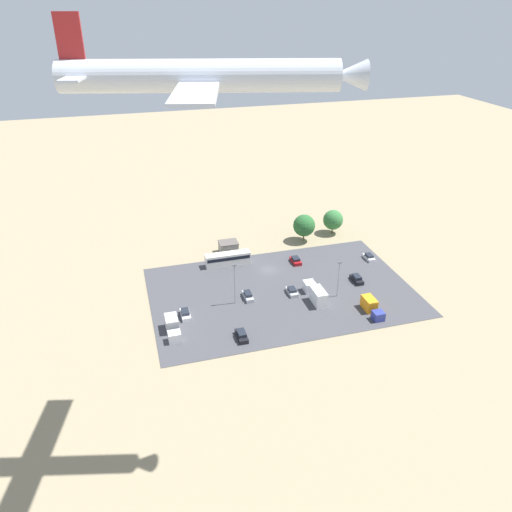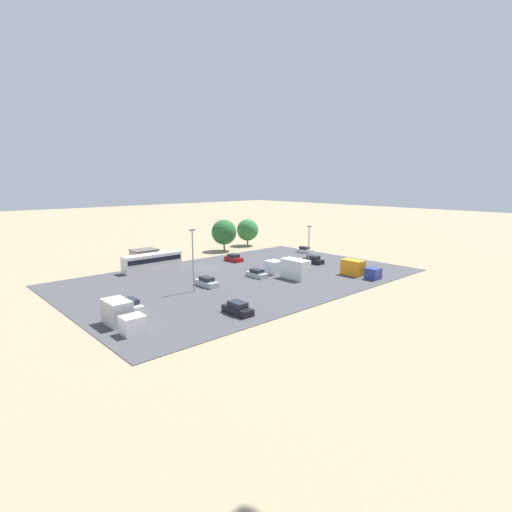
% 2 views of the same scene
% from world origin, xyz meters
% --- Properties ---
extents(ground_plane, '(400.00, 400.00, 0.00)m').
position_xyz_m(ground_plane, '(0.00, 0.00, 0.00)').
color(ground_plane, gray).
extents(parking_lot_surface, '(60.72, 39.20, 0.08)m').
position_xyz_m(parking_lot_surface, '(0.00, 10.80, 0.04)').
color(parking_lot_surface, '#424247').
rests_on(parking_lot_surface, ground).
extents(shed_building, '(5.07, 4.09, 3.13)m').
position_xyz_m(shed_building, '(7.41, -12.16, 1.57)').
color(shed_building, '#9E998E').
rests_on(shed_building, ground).
extents(bus, '(11.59, 2.62, 3.21)m').
position_xyz_m(bus, '(9.16, -5.47, 1.81)').
color(bus, silver).
rests_on(bus, ground).
extents(parked_car_0, '(1.99, 4.21, 1.53)m').
position_xyz_m(parked_car_0, '(-7.99, -1.55, 0.72)').
color(parked_car_0, maroon).
rests_on(parked_car_0, ground).
extents(parked_car_1, '(1.75, 4.57, 1.57)m').
position_xyz_m(parked_car_1, '(8.41, 11.53, 0.73)').
color(parked_car_1, '#ADB2B7').
rests_on(parked_car_1, ground).
extents(parked_car_2, '(1.80, 4.07, 1.47)m').
position_xyz_m(parked_car_2, '(-27.14, 2.00, 0.69)').
color(parked_car_2, silver).
rests_on(parked_car_2, ground).
extents(parked_car_3, '(1.88, 4.51, 1.63)m').
position_xyz_m(parked_car_3, '(13.55, 25.66, 0.76)').
color(parked_car_3, black).
rests_on(parked_car_3, ground).
extents(parked_car_4, '(1.84, 4.41, 1.66)m').
position_xyz_m(parked_car_4, '(-18.94, 11.54, 0.77)').
color(parked_car_4, black).
rests_on(parked_car_4, ground).
extents(parked_car_5, '(1.92, 4.10, 1.44)m').
position_xyz_m(parked_car_5, '(-1.97, 12.44, 0.68)').
color(parked_car_5, '#ADB2B7').
rests_on(parked_car_5, ground).
extents(parked_car_6, '(1.89, 4.37, 1.65)m').
position_xyz_m(parked_car_6, '(23.32, 14.99, 0.77)').
color(parked_car_6, silver).
rests_on(parked_car_6, ground).
extents(parked_truck_0, '(2.54, 7.23, 3.00)m').
position_xyz_m(parked_truck_0, '(26.69, 19.88, 1.45)').
color(parked_truck_0, silver).
rests_on(parked_truck_0, ground).
extents(parked_truck_1, '(2.33, 7.33, 2.81)m').
position_xyz_m(parked_truck_1, '(-16.16, 24.34, 1.37)').
color(parked_truck_1, navy).
rests_on(parked_truck_1, ground).
extents(parked_truck_2, '(2.54, 9.35, 3.44)m').
position_xyz_m(parked_truck_2, '(-6.30, 16.30, 1.66)').
color(parked_truck_2, silver).
rests_on(parked_truck_2, ground).
extents(tree_near_shed, '(5.74, 5.74, 7.08)m').
position_xyz_m(tree_near_shed, '(-24.49, -15.79, 4.21)').
color(tree_near_shed, brown).
rests_on(tree_near_shed, ground).
extents(tree_apron_mid, '(6.15, 6.15, 7.78)m').
position_xyz_m(tree_apron_mid, '(-14.64, -13.37, 4.70)').
color(tree_apron_mid, brown).
rests_on(tree_apron_mid, ground).
extents(light_pole_lot_centre, '(0.90, 0.28, 9.79)m').
position_xyz_m(light_pole_lot_centre, '(11.70, 12.69, 5.41)').
color(light_pole_lot_centre, gray).
rests_on(light_pole_lot_centre, ground).
extents(light_pole_lot_edge, '(0.90, 0.28, 8.87)m').
position_xyz_m(light_pole_lot_edge, '(-11.64, 16.28, 4.95)').
color(light_pole_lot_edge, gray).
rests_on(light_pole_lot_edge, ground).
extents(airplane, '(33.00, 27.41, 8.01)m').
position_xyz_m(airplane, '(22.28, 49.35, 54.16)').
color(airplane, silver).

